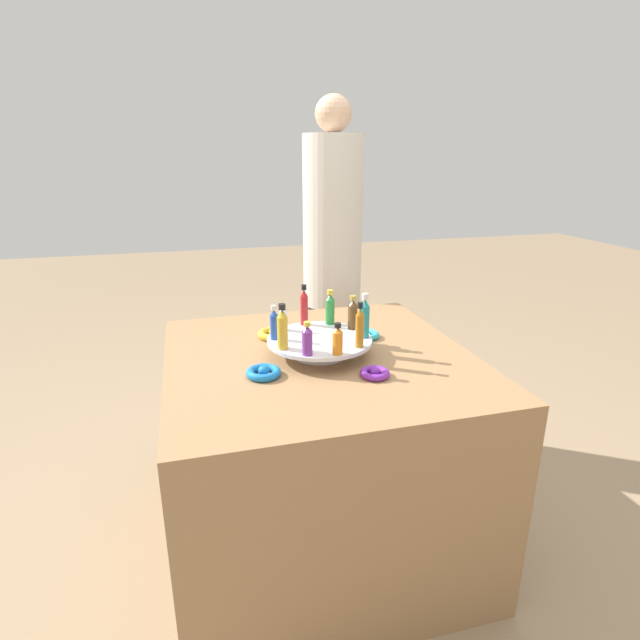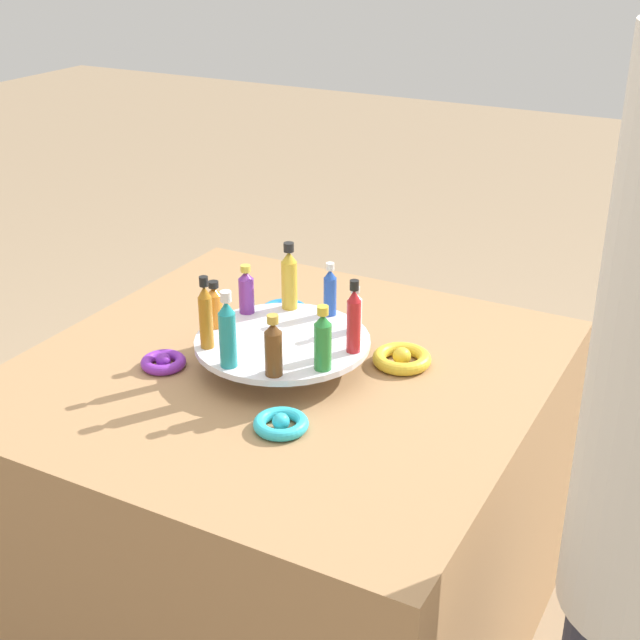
# 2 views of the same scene
# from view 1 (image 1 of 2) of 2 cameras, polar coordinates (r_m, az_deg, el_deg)

# --- Properties ---
(ground_plane) EXTENTS (12.00, 12.00, 0.00)m
(ground_plane) POSITION_cam_1_polar(r_m,az_deg,el_deg) (2.01, -0.04, -23.35)
(ground_plane) COLOR #997F60
(party_table) EXTENTS (0.97, 0.97, 0.72)m
(party_table) POSITION_cam_1_polar(r_m,az_deg,el_deg) (1.79, -0.05, -14.73)
(party_table) COLOR #9E754C
(party_table) RESTS_ON ground_plane
(display_stand) EXTENTS (0.34, 0.34, 0.06)m
(display_stand) POSITION_cam_1_polar(r_m,az_deg,el_deg) (1.61, -0.05, -2.63)
(display_stand) COLOR silver
(display_stand) RESTS_ON party_table
(bottle_purple) EXTENTS (0.03, 0.03, 0.10)m
(bottle_purple) POSITION_cam_1_polar(r_m,az_deg,el_deg) (1.45, -1.47, -2.26)
(bottle_purple) COLOR #702D93
(bottle_purple) RESTS_ON display_stand
(bottle_orange) EXTENTS (0.03, 0.03, 0.10)m
(bottle_orange) POSITION_cam_1_polar(r_m,az_deg,el_deg) (1.46, 2.02, -2.29)
(bottle_orange) COLOR orange
(bottle_orange) RESTS_ON display_stand
(bottle_amber) EXTENTS (0.03, 0.03, 0.14)m
(bottle_amber) POSITION_cam_1_polar(r_m,az_deg,el_deg) (1.51, 4.56, -0.77)
(bottle_amber) COLOR #AD6B19
(bottle_amber) RESTS_ON display_stand
(bottle_teal) EXTENTS (0.03, 0.03, 0.15)m
(bottle_teal) POSITION_cam_1_polar(r_m,az_deg,el_deg) (1.59, 5.12, 0.30)
(bottle_teal) COLOR teal
(bottle_teal) RESTS_ON display_stand
(bottle_brown) EXTENTS (0.03, 0.03, 0.12)m
(bottle_brown) POSITION_cam_1_polar(r_m,az_deg,el_deg) (1.67, 3.75, 0.74)
(bottle_brown) COLOR brown
(bottle_brown) RESTS_ON display_stand
(bottle_green) EXTENTS (0.03, 0.03, 0.12)m
(bottle_green) POSITION_cam_1_polar(r_m,az_deg,el_deg) (1.72, 1.15, 1.33)
(bottle_green) COLOR #288438
(bottle_green) RESTS_ON display_stand
(bottle_red) EXTENTS (0.03, 0.03, 0.14)m
(bottle_red) POSITION_cam_1_polar(r_m,az_deg,el_deg) (1.71, -1.82, 1.57)
(bottle_red) COLOR #B21E23
(bottle_red) RESTS_ON display_stand
(bottle_clear) EXTENTS (0.03, 0.03, 0.09)m
(bottle_clear) POSITION_cam_1_polar(r_m,az_deg,el_deg) (1.66, -4.23, 0.24)
(bottle_clear) COLOR silver
(bottle_clear) RESTS_ON display_stand
(bottle_blue) EXTENTS (0.03, 0.03, 0.11)m
(bottle_blue) POSITION_cam_1_polar(r_m,az_deg,el_deg) (1.58, -5.26, -0.43)
(bottle_blue) COLOR #234CAD
(bottle_blue) RESTS_ON display_stand
(bottle_gold) EXTENTS (0.03, 0.03, 0.14)m
(bottle_gold) POSITION_cam_1_polar(r_m,az_deg,el_deg) (1.50, -4.30, -0.96)
(bottle_gold) COLOR gold
(bottle_gold) RESTS_ON display_stand
(ribbon_bow_gold) EXTENTS (0.11, 0.11, 0.04)m
(ribbon_bow_gold) POSITION_cam_1_polar(r_m,az_deg,el_deg) (1.78, -5.28, -1.58)
(ribbon_bow_gold) COLOR gold
(ribbon_bow_gold) RESTS_ON party_table
(ribbon_bow_blue) EXTENTS (0.10, 0.10, 0.03)m
(ribbon_bow_blue) POSITION_cam_1_polar(r_m,az_deg,el_deg) (1.48, -6.47, -5.97)
(ribbon_bow_blue) COLOR blue
(ribbon_bow_blue) RESTS_ON party_table
(ribbon_bow_purple) EXTENTS (0.09, 0.09, 0.03)m
(ribbon_bow_purple) POSITION_cam_1_polar(r_m,az_deg,el_deg) (1.48, 6.29, -6.04)
(ribbon_bow_purple) COLOR purple
(ribbon_bow_purple) RESTS_ON party_table
(ribbon_bow_teal) EXTENTS (0.10, 0.10, 0.03)m
(ribbon_bow_teal) POSITION_cam_1_polar(r_m,az_deg,el_deg) (1.78, 5.26, -1.66)
(ribbon_bow_teal) COLOR #2DB7CC
(ribbon_bow_teal) RESTS_ON party_table
(person_figure) EXTENTS (0.27, 0.27, 1.58)m
(person_figure) POSITION_cam_1_polar(r_m,az_deg,el_deg) (2.35, 1.39, 5.16)
(person_figure) COLOR #282D42
(person_figure) RESTS_ON ground_plane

